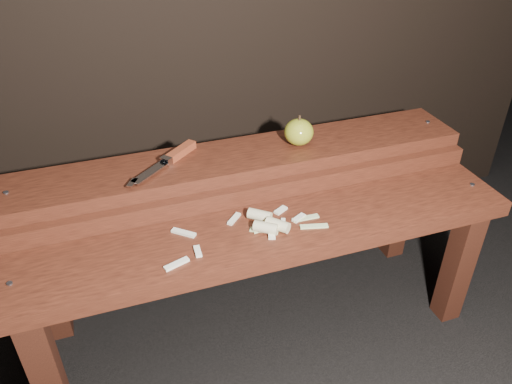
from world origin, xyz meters
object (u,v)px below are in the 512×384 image
object	(u,v)px
apple	(299,132)
knife	(173,157)
bench_front_tier	(273,253)
bench_rear_tier	(243,182)

from	to	relation	value
apple	knife	size ratio (longest dim) A/B	0.41
apple	bench_front_tier	bearing A→B (deg)	-124.08
apple	knife	world-z (taller)	apple
apple	knife	distance (m)	0.33
bench_rear_tier	knife	size ratio (longest dim) A/B	6.09
bench_rear_tier	apple	distance (m)	0.20
bench_front_tier	knife	size ratio (longest dim) A/B	6.09
bench_front_tier	apple	size ratio (longest dim) A/B	14.69
bench_front_tier	bench_rear_tier	distance (m)	0.23
bench_rear_tier	apple	bearing A→B (deg)	1.58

